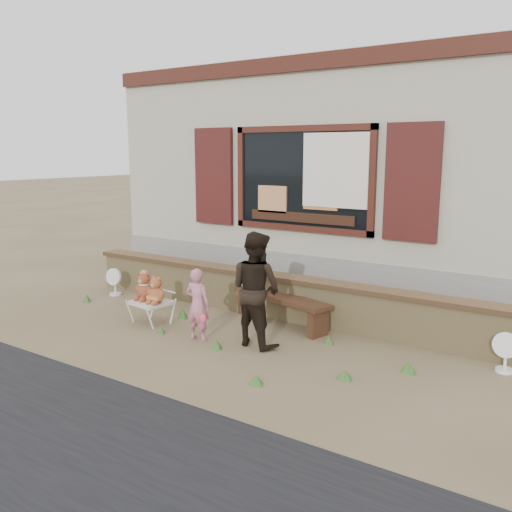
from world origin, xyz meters
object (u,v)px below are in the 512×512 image
Objects in this scene: folding_chair at (151,303)px; teddy_bear_right at (157,289)px; teddy_bear_left at (145,285)px; adult at (256,289)px; child at (198,304)px; bench at (281,303)px.

teddy_bear_right is (0.14, -0.02, 0.23)m from folding_chair.
adult reaches higher than teddy_bear_left.
child is (0.90, -0.17, -0.04)m from teddy_bear_right.
adult is (0.74, 0.29, 0.26)m from child.
adult is at bearing -63.72° from bench.
bench is 2.02m from teddy_bear_left.
teddy_bear_right is at bearing 13.24° from adult.
bench is 2.87× the size of folding_chair.
bench is at bearing -70.37° from adult.
folding_chair is 0.61× the size of child.
teddy_bear_left reaches higher than bench.
teddy_bear_left is at bearing 180.00° from folding_chair.
bench is 4.27× the size of teddy_bear_right.
teddy_bear_left is (-0.14, 0.02, 0.25)m from folding_chair.
teddy_bear_right is 0.27× the size of adult.
adult is (1.77, 0.10, 0.45)m from folding_chair.
teddy_bear_left is 1.06× the size of teddy_bear_right.
child is at bearing -2.65° from teddy_bear_right.
teddy_bear_left reaches higher than teddy_bear_right.
adult is at bearing 11.99° from teddy_bear_right.
adult reaches higher than teddy_bear_right.
adult is (0.17, -0.92, 0.43)m from bench.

